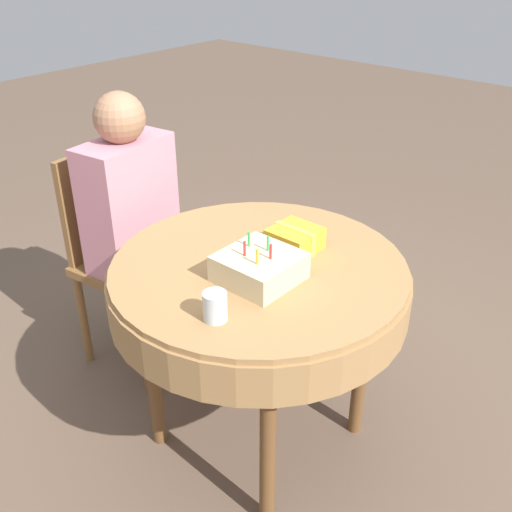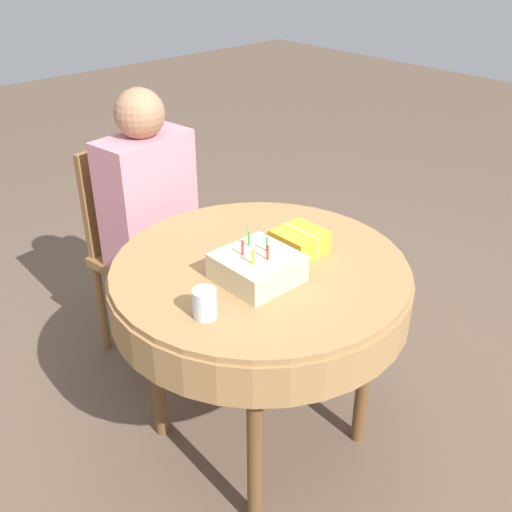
# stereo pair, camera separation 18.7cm
# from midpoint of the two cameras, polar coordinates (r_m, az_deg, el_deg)

# --- Properties ---
(ground_plane) EXTENTS (12.00, 12.00, 0.00)m
(ground_plane) POSITION_cam_midpoint_polar(r_m,az_deg,el_deg) (2.40, 2.64, -16.66)
(ground_plane) COLOR brown
(dining_table) EXTENTS (0.98, 0.98, 0.76)m
(dining_table) POSITION_cam_midpoint_polar(r_m,az_deg,el_deg) (1.97, 3.08, -3.20)
(dining_table) COLOR #9E7547
(dining_table) RESTS_ON ground_plane
(chair) EXTENTS (0.46, 0.46, 0.93)m
(chair) POSITION_cam_midpoint_polar(r_m,az_deg,el_deg) (2.60, -8.84, 1.14)
(chair) COLOR brown
(chair) RESTS_ON ground_plane
(person) EXTENTS (0.40, 0.32, 1.19)m
(person) POSITION_cam_midpoint_polar(r_m,az_deg,el_deg) (2.44, -7.74, 4.70)
(person) COLOR #9E7051
(person) RESTS_ON ground_plane
(birthday_cake) EXTENTS (0.22, 0.22, 0.13)m
(birthday_cake) POSITION_cam_midpoint_polar(r_m,az_deg,el_deg) (1.82, 3.04, -1.15)
(birthday_cake) COLOR beige
(birthday_cake) RESTS_ON dining_table
(drinking_glass) EXTENTS (0.07, 0.07, 0.09)m
(drinking_glass) POSITION_cam_midpoint_polar(r_m,az_deg,el_deg) (1.66, -1.70, -4.63)
(drinking_glass) COLOR silver
(drinking_glass) RESTS_ON dining_table
(gift_box) EXTENTS (0.15, 0.16, 0.08)m
(gift_box) POSITION_cam_midpoint_polar(r_m,az_deg,el_deg) (1.99, 6.87, 1.34)
(gift_box) COLOR gold
(gift_box) RESTS_ON dining_table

